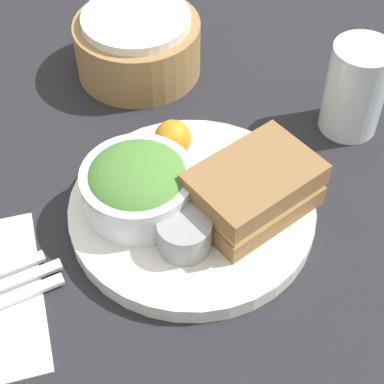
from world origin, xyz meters
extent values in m
plane|color=#232328|center=(0.00, 0.00, 0.00)|extent=(4.00, 4.00, 0.00)
cylinder|color=white|center=(0.00, 0.00, 0.01)|extent=(0.27, 0.27, 0.02)
cube|color=olive|center=(0.06, -0.02, 0.03)|extent=(0.16, 0.13, 0.02)
cube|color=#E5C666|center=(0.06, -0.02, 0.05)|extent=(0.15, 0.13, 0.01)
cube|color=olive|center=(0.06, -0.02, 0.07)|extent=(0.16, 0.13, 0.02)
cylinder|color=white|center=(-0.05, 0.02, 0.04)|extent=(0.12, 0.12, 0.05)
ellipsoid|color=#4C8438|center=(-0.05, 0.02, 0.06)|extent=(0.11, 0.11, 0.05)
cylinder|color=#99999E|center=(-0.02, -0.05, 0.04)|extent=(0.06, 0.06, 0.04)
sphere|color=orange|center=(0.00, 0.08, 0.04)|extent=(0.04, 0.04, 0.04)
cylinder|color=silver|center=(0.23, 0.09, 0.06)|extent=(0.07, 0.07, 0.12)
cylinder|color=#997547|center=(0.00, 0.27, 0.04)|extent=(0.17, 0.17, 0.07)
cylinder|color=white|center=(0.00, 0.27, 0.08)|extent=(0.14, 0.14, 0.01)
camera|label=1|loc=(-0.12, -0.43, 0.56)|focal=60.00mm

